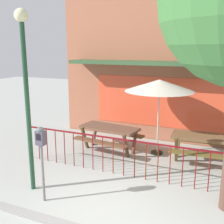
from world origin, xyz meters
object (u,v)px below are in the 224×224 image
Objects in this scene: street_lamp at (25,77)px; picnic_table_right at (205,142)px; patio_umbrella at (159,86)px; picnic_table_left at (109,132)px; parking_meter_near at (41,144)px.

picnic_table_right is at bearing 41.98° from street_lamp.
street_lamp reaches higher than patio_umbrella.
patio_umbrella is 0.58× the size of street_lamp.
patio_umbrella is 3.87m from street_lamp.
parking_meter_near is at bearing -91.43° from picnic_table_left.
street_lamp is (-0.63, -2.88, 1.95)m from picnic_table_left.
patio_umbrella is at bearing 67.06° from parking_meter_near.
patio_umbrella is 3.96m from parking_meter_near.
picnic_table_right is at bearing -6.36° from patio_umbrella.
parking_meter_near is at bearing -112.94° from patio_umbrella.
street_lamp is at bearing -122.37° from patio_umbrella.
picnic_table_left is 1.21× the size of parking_meter_near.
parking_meter_near is at bearing -30.15° from street_lamp.
picnic_table_left is 2.81m from picnic_table_right.
parking_meter_near is (-2.89, -3.41, 0.64)m from picnic_table_right.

